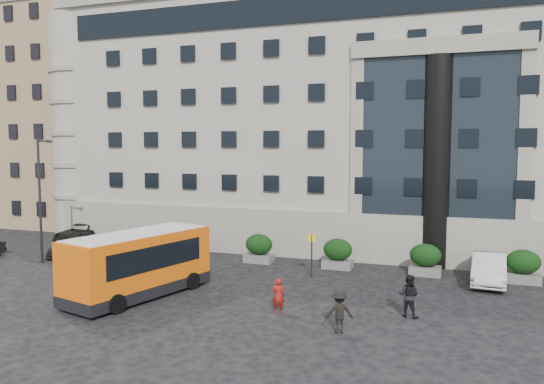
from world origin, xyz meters
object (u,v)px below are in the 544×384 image
at_px(red_truck, 139,220).
at_px(parked_car_d, 82,233).
at_px(hedge_d, 425,259).
at_px(pedestrian_b, 409,296).
at_px(hedge_e, 523,266).
at_px(white_taxi, 489,269).
at_px(pedestrian_a, 278,296).
at_px(parked_car_c, 75,247).
at_px(minibus, 138,261).
at_px(hedge_a, 188,243).
at_px(hedge_c, 338,253).
at_px(pedestrian_c, 339,312).
at_px(hedge_b, 259,248).
at_px(street_lamp, 41,195).
at_px(bus_stop_sign, 312,248).

relative_size(red_truck, parked_car_d, 0.87).
bearing_deg(hedge_d, pedestrian_b, -91.58).
bearing_deg(hedge_e, white_taxi, -155.90).
height_order(red_truck, pedestrian_a, red_truck).
relative_size(parked_car_c, pedestrian_a, 2.68).
xyz_separation_m(minibus, parked_car_d, (-12.66, 11.34, -1.02)).
relative_size(hedge_a, hedge_c, 1.00).
distance_m(hedge_a, red_truck, 10.16).
height_order(hedge_a, hedge_d, same).
bearing_deg(parked_car_c, hedge_d, 10.87).
bearing_deg(pedestrian_a, pedestrian_b, 172.06).
bearing_deg(red_truck, pedestrian_c, -42.91).
height_order(red_truck, parked_car_c, red_truck).
xyz_separation_m(hedge_c, pedestrian_c, (2.51, -11.12, -0.07)).
height_order(parked_car_c, pedestrian_b, pedestrian_b).
relative_size(hedge_b, parked_car_d, 0.34).
bearing_deg(hedge_c, parked_car_c, -172.80).
distance_m(street_lamp, parked_car_c, 4.55).
height_order(hedge_c, hedge_e, same).
bearing_deg(street_lamp, pedestrian_b, -8.12).
bearing_deg(pedestrian_b, hedge_c, -45.54).
xyz_separation_m(hedge_c, hedge_e, (10.40, 0.00, 0.00)).
height_order(hedge_a, white_taxi, hedge_a).
bearing_deg(pedestrian_a, street_lamp, -36.93).
bearing_deg(hedge_b, parked_car_c, -169.90).
relative_size(pedestrian_a, pedestrian_b, 0.84).
bearing_deg(street_lamp, red_truck, 90.42).
relative_size(hedge_b, white_taxi, 0.37).
xyz_separation_m(hedge_b, white_taxi, (13.81, -0.80, -0.11)).
xyz_separation_m(hedge_b, parked_car_c, (-12.70, -2.26, -0.31)).
xyz_separation_m(parked_car_c, white_taxi, (26.51, 1.46, 0.20)).
height_order(hedge_e, pedestrian_b, pedestrian_b).
bearing_deg(bus_stop_sign, hedge_b, 146.93).
bearing_deg(minibus, hedge_e, 41.71).
distance_m(hedge_d, parked_car_d, 26.01).
bearing_deg(parked_car_c, minibus, -30.58).
bearing_deg(street_lamp, parked_car_c, 80.18).
xyz_separation_m(hedge_a, hedge_e, (20.80, 0.00, 0.00)).
bearing_deg(bus_stop_sign, hedge_a, 163.58).
bearing_deg(hedge_e, hedge_a, 180.00).
xyz_separation_m(minibus, pedestrian_a, (7.44, -0.16, -0.98)).
relative_size(hedge_d, bus_stop_sign, 0.73).
bearing_deg(minibus, pedestrian_c, 5.42).
bearing_deg(bus_stop_sign, hedge_e, 13.92).
relative_size(pedestrian_b, pedestrian_c, 1.10).
bearing_deg(parked_car_c, pedestrian_a, -17.54).
bearing_deg(parked_car_c, white_taxi, 8.43).
xyz_separation_m(hedge_d, white_taxi, (3.41, -0.80, -0.11)).
distance_m(hedge_b, pedestrian_a, 10.57).
height_order(red_truck, pedestrian_b, red_truck).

